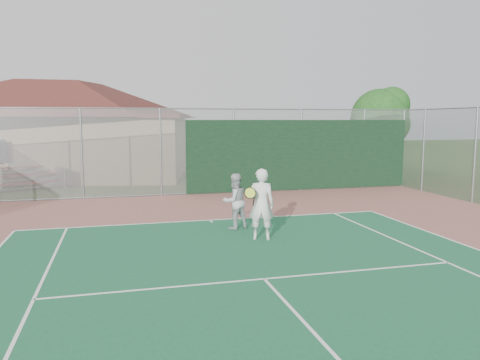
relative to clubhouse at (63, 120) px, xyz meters
name	(u,v)px	position (x,y,z in m)	size (l,w,h in m)	color
back_fence	(236,153)	(7.61, -8.34, -1.40)	(20.08, 0.11, 3.53)	gray
side_fence_right	(475,156)	(15.50, -12.82, -1.32)	(0.08, 9.00, 3.50)	gray
clubhouse	(63,120)	(0.00, 0.00, 0.00)	(15.55, 11.87, 6.05)	tan
bleachers	(29,177)	(-1.04, -4.87, -2.55)	(3.19, 2.49, 0.99)	maroon
tree	(381,119)	(15.57, -6.27, 0.00)	(3.35, 3.18, 4.68)	#352013
player_white_front	(261,205)	(6.32, -16.01, -2.15)	(0.94, 0.77, 1.82)	silver
player_grey_back	(235,202)	(5.96, -14.69, -2.29)	(0.90, 0.80, 1.56)	#AFB1B4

